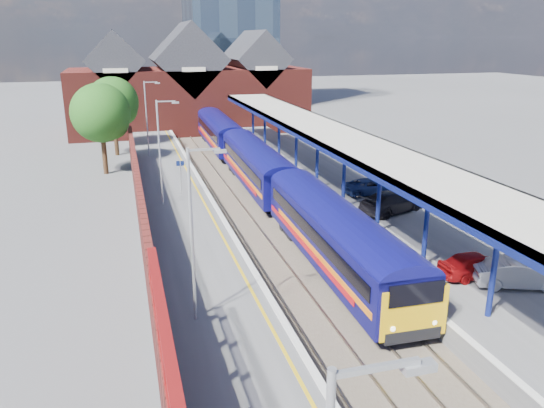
{
  "coord_description": "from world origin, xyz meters",
  "views": [
    {
      "loc": [
        -8.7,
        -13.12,
        11.84
      ],
      "look_at": [
        -0.73,
        15.1,
        2.6
      ],
      "focal_mm": 35.0,
      "sensor_mm": 36.0,
      "label": 1
    }
  ],
  "objects_px": {
    "lamp_post_b": "(195,225)",
    "lamp_post_c": "(161,146)",
    "lamp_post_d": "(148,114)",
    "parked_car_blue": "(370,186)",
    "parked_car_silver": "(518,273)",
    "parked_car_dark": "(392,202)",
    "platform_sign": "(181,172)",
    "train": "(236,144)",
    "parked_car_red": "(476,264)"
  },
  "relations": [
    {
      "from": "lamp_post_b",
      "to": "lamp_post_c",
      "type": "distance_m",
      "value": 16.0
    },
    {
      "from": "lamp_post_d",
      "to": "parked_car_blue",
      "type": "height_order",
      "value": "lamp_post_d"
    },
    {
      "from": "lamp_post_b",
      "to": "parked_car_silver",
      "type": "distance_m",
      "value": 14.76
    },
    {
      "from": "lamp_post_b",
      "to": "parked_car_dark",
      "type": "bearing_deg",
      "value": 36.12
    },
    {
      "from": "lamp_post_d",
      "to": "platform_sign",
      "type": "height_order",
      "value": "lamp_post_d"
    },
    {
      "from": "train",
      "to": "platform_sign",
      "type": "distance_m",
      "value": 13.35
    },
    {
      "from": "train",
      "to": "parked_car_blue",
      "type": "distance_m",
      "value": 16.62
    },
    {
      "from": "train",
      "to": "parked_car_blue",
      "type": "xyz_separation_m",
      "value": [
        6.67,
        -15.21,
        -0.56
      ]
    },
    {
      "from": "parked_car_blue",
      "to": "platform_sign",
      "type": "bearing_deg",
      "value": 72.57
    },
    {
      "from": "parked_car_red",
      "to": "parked_car_silver",
      "type": "xyz_separation_m",
      "value": [
        1.16,
        -1.44,
        0.03
      ]
    },
    {
      "from": "parked_car_dark",
      "to": "parked_car_blue",
      "type": "relative_size",
      "value": 1.18
    },
    {
      "from": "lamp_post_b",
      "to": "platform_sign",
      "type": "xyz_separation_m",
      "value": [
        1.36,
        18.0,
        -2.3
      ]
    },
    {
      "from": "parked_car_red",
      "to": "parked_car_dark",
      "type": "xyz_separation_m",
      "value": [
        0.8,
        9.84,
        0.08
      ]
    },
    {
      "from": "train",
      "to": "parked_car_red",
      "type": "bearing_deg",
      "value": -79.72
    },
    {
      "from": "train",
      "to": "lamp_post_d",
      "type": "xyz_separation_m",
      "value": [
        -7.86,
        2.35,
        2.87
      ]
    },
    {
      "from": "lamp_post_b",
      "to": "parked_car_blue",
      "type": "relative_size",
      "value": 1.74
    },
    {
      "from": "platform_sign",
      "to": "parked_car_silver",
      "type": "distance_m",
      "value": 23.09
    },
    {
      "from": "lamp_post_d",
      "to": "platform_sign",
      "type": "relative_size",
      "value": 2.8
    },
    {
      "from": "lamp_post_b",
      "to": "platform_sign",
      "type": "relative_size",
      "value": 2.8
    },
    {
      "from": "lamp_post_d",
      "to": "lamp_post_c",
      "type": "bearing_deg",
      "value": -90.0
    },
    {
      "from": "train",
      "to": "platform_sign",
      "type": "relative_size",
      "value": 26.38
    },
    {
      "from": "lamp_post_d",
      "to": "parked_car_dark",
      "type": "xyz_separation_m",
      "value": [
        13.97,
        -21.8,
        -3.3
      ]
    },
    {
      "from": "lamp_post_b",
      "to": "parked_car_silver",
      "type": "bearing_deg",
      "value": -4.31
    },
    {
      "from": "train",
      "to": "parked_car_silver",
      "type": "distance_m",
      "value": 31.41
    },
    {
      "from": "parked_car_red",
      "to": "parked_car_dark",
      "type": "distance_m",
      "value": 9.87
    },
    {
      "from": "lamp_post_d",
      "to": "platform_sign",
      "type": "distance_m",
      "value": 14.25
    },
    {
      "from": "lamp_post_b",
      "to": "train",
      "type": "bearing_deg",
      "value": 75.16
    },
    {
      "from": "parked_car_red",
      "to": "platform_sign",
      "type": "bearing_deg",
      "value": 32.98
    },
    {
      "from": "train",
      "to": "lamp_post_c",
      "type": "relative_size",
      "value": 9.42
    },
    {
      "from": "platform_sign",
      "to": "parked_car_dark",
      "type": "relative_size",
      "value": 0.52
    },
    {
      "from": "parked_car_red",
      "to": "parked_car_silver",
      "type": "height_order",
      "value": "parked_car_silver"
    },
    {
      "from": "lamp_post_c",
      "to": "parked_car_silver",
      "type": "xyz_separation_m",
      "value": [
        14.33,
        -17.08,
        -3.34
      ]
    },
    {
      "from": "parked_car_silver",
      "to": "parked_car_dark",
      "type": "height_order",
      "value": "parked_car_dark"
    },
    {
      "from": "lamp_post_c",
      "to": "parked_car_dark",
      "type": "bearing_deg",
      "value": -22.55
    },
    {
      "from": "parked_car_dark",
      "to": "platform_sign",
      "type": "bearing_deg",
      "value": 37.71
    },
    {
      "from": "lamp_post_b",
      "to": "parked_car_silver",
      "type": "height_order",
      "value": "lamp_post_b"
    },
    {
      "from": "parked_car_silver",
      "to": "parked_car_blue",
      "type": "bearing_deg",
      "value": 19.24
    },
    {
      "from": "parked_car_dark",
      "to": "parked_car_blue",
      "type": "bearing_deg",
      "value": -27.96
    },
    {
      "from": "parked_car_blue",
      "to": "train",
      "type": "bearing_deg",
      "value": 21.38
    },
    {
      "from": "lamp_post_b",
      "to": "lamp_post_c",
      "type": "height_order",
      "value": "same"
    },
    {
      "from": "lamp_post_c",
      "to": "parked_car_red",
      "type": "xyz_separation_m",
      "value": [
        13.17,
        -15.64,
        -3.38
      ]
    },
    {
      "from": "parked_car_blue",
      "to": "lamp_post_c",
      "type": "bearing_deg",
      "value": 81.58
    },
    {
      "from": "train",
      "to": "parked_car_red",
      "type": "distance_m",
      "value": 29.77
    },
    {
      "from": "lamp_post_b",
      "to": "parked_car_blue",
      "type": "bearing_deg",
      "value": 44.83
    },
    {
      "from": "lamp_post_c",
      "to": "lamp_post_d",
      "type": "bearing_deg",
      "value": 90.0
    },
    {
      "from": "lamp_post_b",
      "to": "platform_sign",
      "type": "bearing_deg",
      "value": 85.67
    },
    {
      "from": "parked_car_red",
      "to": "parked_car_blue",
      "type": "xyz_separation_m",
      "value": [
        1.36,
        14.08,
        -0.06
      ]
    },
    {
      "from": "parked_car_silver",
      "to": "parked_car_dark",
      "type": "distance_m",
      "value": 11.28
    },
    {
      "from": "lamp_post_c",
      "to": "parked_car_silver",
      "type": "height_order",
      "value": "lamp_post_c"
    },
    {
      "from": "platform_sign",
      "to": "parked_car_blue",
      "type": "relative_size",
      "value": 0.62
    }
  ]
}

